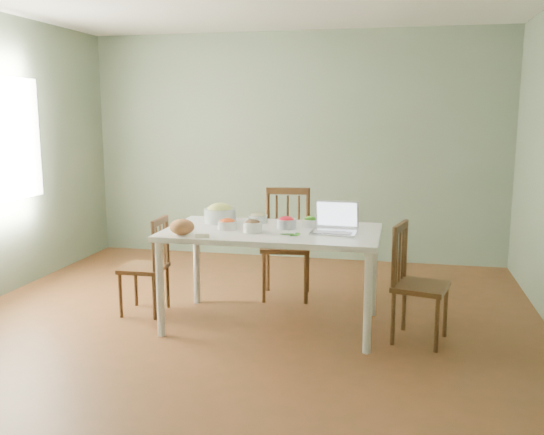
% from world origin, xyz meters
% --- Properties ---
extents(floor, '(5.00, 5.00, 0.00)m').
position_xyz_m(floor, '(0.00, 0.00, 0.00)').
color(floor, '#53351A').
rests_on(floor, ground).
extents(wall_back, '(5.00, 0.00, 2.70)m').
position_xyz_m(wall_back, '(0.00, 2.50, 1.35)').
color(wall_back, '#60765B').
rests_on(wall_back, ground).
extents(wall_front, '(5.00, 0.00, 2.70)m').
position_xyz_m(wall_front, '(0.00, -2.50, 1.35)').
color(wall_front, '#60765B').
rests_on(wall_front, ground).
extents(dining_table, '(1.74, 0.98, 0.82)m').
position_xyz_m(dining_table, '(0.25, 0.11, 0.41)').
color(dining_table, white).
rests_on(dining_table, floor).
extents(chair_far, '(0.51, 0.49, 1.04)m').
position_xyz_m(chair_far, '(0.22, 0.89, 0.52)').
color(chair_far, '#331A0E').
rests_on(chair_far, floor).
extents(chair_left, '(0.37, 0.39, 0.86)m').
position_xyz_m(chair_left, '(-0.93, 0.18, 0.43)').
color(chair_left, '#331A0E').
rests_on(chair_left, floor).
extents(chair_right, '(0.47, 0.49, 0.92)m').
position_xyz_m(chair_right, '(1.44, 0.01, 0.46)').
color(chair_right, '#331A0E').
rests_on(chair_right, floor).
extents(bread_boule, '(0.23, 0.23, 0.13)m').
position_xyz_m(bread_boule, '(-0.40, -0.25, 0.88)').
color(bread_boule, '#A66C40').
rests_on(bread_boule, dining_table).
extents(butter_stick, '(0.11, 0.06, 0.03)m').
position_xyz_m(butter_stick, '(-0.21, -0.32, 0.83)').
color(butter_stick, beige).
rests_on(butter_stick, dining_table).
extents(bowl_squash, '(0.35, 0.35, 0.16)m').
position_xyz_m(bowl_squash, '(-0.27, 0.34, 0.90)').
color(bowl_squash, '#D0C766').
rests_on(bowl_squash, dining_table).
extents(bowl_carrot, '(0.21, 0.21, 0.09)m').
position_xyz_m(bowl_carrot, '(-0.11, 0.04, 0.86)').
color(bowl_carrot, red).
rests_on(bowl_carrot, dining_table).
extents(bowl_onion, '(0.19, 0.19, 0.09)m').
position_xyz_m(bowl_onion, '(0.06, 0.38, 0.86)').
color(bowl_onion, beige).
rests_on(bowl_onion, dining_table).
extents(bowl_mushroom, '(0.18, 0.18, 0.10)m').
position_xyz_m(bowl_mushroom, '(0.12, -0.02, 0.87)').
color(bowl_mushroom, '#392311').
rests_on(bowl_mushroom, dining_table).
extents(bowl_redpep, '(0.20, 0.20, 0.10)m').
position_xyz_m(bowl_redpep, '(0.35, 0.18, 0.86)').
color(bowl_redpep, red).
rests_on(bowl_redpep, dining_table).
extents(bowl_broccoli, '(0.16, 0.16, 0.08)m').
position_xyz_m(bowl_broccoli, '(0.53, 0.30, 0.86)').
color(bowl_broccoli, '#255813').
rests_on(bowl_broccoli, dining_table).
extents(flatbread, '(0.21, 0.21, 0.02)m').
position_xyz_m(flatbread, '(0.55, 0.48, 0.82)').
color(flatbread, tan).
rests_on(flatbread, dining_table).
extents(basil_bunch, '(0.18, 0.18, 0.02)m').
position_xyz_m(basil_bunch, '(0.43, -0.06, 0.83)').
color(basil_bunch, '#2E8013').
rests_on(basil_bunch, dining_table).
extents(laptop, '(0.37, 0.32, 0.24)m').
position_xyz_m(laptop, '(0.76, 0.06, 0.94)').
color(laptop, silver).
rests_on(laptop, dining_table).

